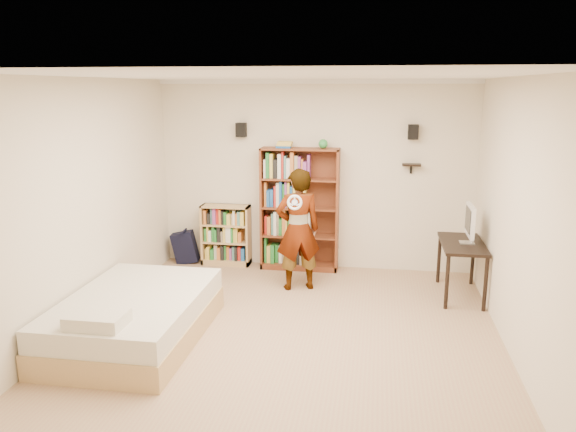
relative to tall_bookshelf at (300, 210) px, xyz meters
name	(u,v)px	position (x,y,z in m)	size (l,w,h in m)	color
ground	(287,337)	(0.19, -2.34, -0.88)	(4.50, 5.00, 0.01)	tan
room_shell	(287,173)	(0.19, -2.34, 0.88)	(4.52, 5.02, 2.71)	beige
crown_molding	(287,79)	(0.19, -2.34, 1.79)	(4.50, 5.00, 0.06)	white
speaker_left	(241,130)	(-0.86, 0.06, 1.12)	(0.14, 0.12, 0.20)	black
speaker_right	(413,132)	(1.54, 0.06, 1.12)	(0.14, 0.12, 0.20)	black
wall_shelf	(412,165)	(1.54, 0.07, 0.67)	(0.25, 0.16, 0.03)	black
tall_bookshelf	(300,210)	(0.00, 0.00, 0.00)	(1.11, 0.32, 1.76)	brown
low_bookshelf	(226,235)	(-1.11, 0.03, -0.43)	(0.72, 0.27, 0.90)	tan
computer_desk	(461,269)	(2.17, -0.78, -0.53)	(0.51, 1.03, 0.70)	black
imac	(468,224)	(2.21, -0.80, 0.06)	(0.10, 0.49, 0.49)	silver
daybed	(135,312)	(-1.37, -2.62, -0.58)	(1.33, 2.05, 0.61)	white
person	(298,230)	(0.10, -0.84, -0.08)	(0.58, 0.38, 1.60)	black
wii_wheel	(295,202)	(0.10, -1.14, 0.34)	(0.19, 0.19, 0.03)	silver
navy_bag	(185,247)	(-1.74, -0.01, -0.63)	(0.37, 0.24, 0.49)	black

